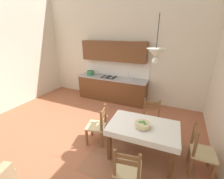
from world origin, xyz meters
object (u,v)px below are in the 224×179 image
at_px(dining_table, 143,131).
at_px(dining_chair_window_side, 200,151).
at_px(dining_chair_kitchen_side, 151,119).
at_px(pendant_lamp, 156,53).
at_px(fruit_bowl, 143,124).
at_px(kitchen_cabinetry, 112,78).
at_px(dining_chair_tv_side, 98,126).
at_px(dining_chair_camera_side, 128,170).

distance_m(dining_table, dining_chair_window_side, 1.08).
xyz_separation_m(dining_chair_kitchen_side, pendant_lamp, (0.06, -0.69, 1.71)).
height_order(dining_chair_kitchen_side, fruit_bowl, dining_chair_kitchen_side).
bearing_deg(kitchen_cabinetry, dining_chair_tv_side, -73.57).
bearing_deg(dining_chair_window_side, kitchen_cabinetry, 140.57).
xyz_separation_m(dining_chair_window_side, pendant_lamp, (-0.98, 0.04, 1.71)).
height_order(dining_table, dining_chair_tv_side, dining_chair_tv_side).
height_order(dining_chair_tv_side, pendant_lamp, pendant_lamp).
height_order(dining_chair_tv_side, fruit_bowl, dining_chair_tv_side).
relative_size(kitchen_cabinetry, dining_chair_window_side, 2.86).
xyz_separation_m(fruit_bowl, pendant_lamp, (0.09, 0.17, 1.34)).
distance_m(kitchen_cabinetry, pendant_lamp, 3.20).
relative_size(kitchen_cabinetry, pendant_lamp, 3.30).
xyz_separation_m(dining_table, dining_chair_tv_side, (-1.05, 0.01, -0.18)).
bearing_deg(dining_chair_window_side, dining_chair_kitchen_side, 145.24).
bearing_deg(dining_table, kitchen_cabinetry, 126.28).
distance_m(dining_chair_tv_side, fruit_bowl, 1.11).
bearing_deg(kitchen_cabinetry, dining_chair_window_side, -39.43).
distance_m(kitchen_cabinetry, dining_chair_tv_side, 2.51).
bearing_deg(dining_chair_kitchen_side, pendant_lamp, -84.79).
relative_size(dining_chair_camera_side, pendant_lamp, 1.16).
distance_m(kitchen_cabinetry, fruit_bowl, 3.01).
height_order(dining_table, dining_chair_kitchen_side, dining_chair_kitchen_side).
xyz_separation_m(dining_table, fruit_bowl, (-0.01, -0.06, 0.19)).
bearing_deg(dining_chair_camera_side, dining_chair_window_side, 40.41).
xyz_separation_m(dining_chair_kitchen_side, dining_chair_tv_side, (-1.07, -0.79, 0.00)).
relative_size(dining_chair_camera_side, fruit_bowl, 3.10).
bearing_deg(fruit_bowl, dining_table, 83.82).
bearing_deg(pendant_lamp, kitchen_cabinetry, 128.87).
height_order(dining_chair_window_side, fruit_bowl, dining_chair_window_side).
distance_m(dining_table, dining_chair_tv_side, 1.07).
bearing_deg(fruit_bowl, dining_chair_window_side, 7.39).
relative_size(kitchen_cabinetry, dining_chair_kitchen_side, 2.86).
xyz_separation_m(dining_table, dining_chair_kitchen_side, (0.02, 0.80, -0.18)).
xyz_separation_m(kitchen_cabinetry, dining_chair_tv_side, (0.70, -2.38, -0.41)).
distance_m(dining_table, fruit_bowl, 0.20).
relative_size(dining_chair_camera_side, dining_chair_window_side, 1.00).
relative_size(dining_chair_camera_side, dining_chair_tv_side, 1.00).
xyz_separation_m(kitchen_cabinetry, dining_chair_kitchen_side, (1.77, -1.59, -0.41)).
relative_size(dining_chair_kitchen_side, dining_chair_tv_side, 1.00).
bearing_deg(dining_table, fruit_bowl, -96.18).
relative_size(dining_table, pendant_lamp, 1.75).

